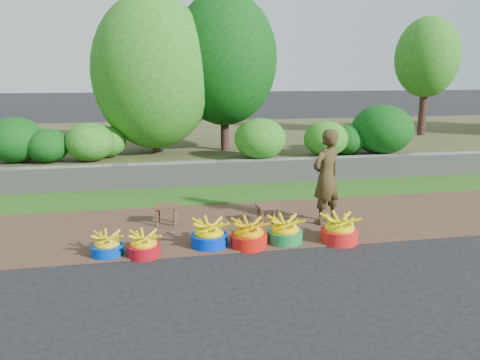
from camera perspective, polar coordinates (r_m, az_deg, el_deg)
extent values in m
plane|color=black|center=(6.73, 3.39, -8.61)|extent=(120.00, 120.00, 0.00)
cube|color=#4B3224|center=(7.87, 1.14, -5.29)|extent=(80.00, 2.50, 0.02)
cube|color=#2B5E18|center=(9.76, -1.32, -1.64)|extent=(80.00, 1.50, 0.04)
cube|color=gray|center=(10.52, -2.11, 0.84)|extent=(80.00, 0.35, 0.55)
cube|color=#454423|center=(15.31, -4.97, 4.49)|extent=(80.00, 10.00, 0.50)
cylinder|color=#321D17|center=(16.42, 21.41, 8.39)|extent=(0.25, 0.25, 1.87)
ellipsoid|color=#2F7E1C|center=(16.40, 21.86, 13.73)|extent=(2.00, 2.00, 2.51)
cylinder|color=#321D17|center=(12.23, -1.88, 7.20)|extent=(0.21, 0.21, 1.52)
ellipsoid|color=#0C490F|center=(12.18, -1.94, 14.50)|extent=(2.66, 2.66, 3.32)
cylinder|color=#321D17|center=(11.96, -10.25, 5.87)|extent=(0.18, 0.18, 1.10)
ellipsoid|color=#2F7E1C|center=(11.88, -10.53, 12.80)|extent=(2.98, 2.98, 3.72)
ellipsoid|color=#2F7E1C|center=(11.52, 10.42, 4.98)|extent=(1.07, 1.07, 0.85)
ellipsoid|color=#0C490F|center=(12.17, 16.94, 5.91)|extent=(1.52, 1.52, 1.22)
ellipsoid|color=#2F7E1C|center=(10.94, 2.46, 5.05)|extent=(1.20, 1.20, 0.96)
ellipsoid|color=#0C490F|center=(11.68, -25.73, 4.44)|extent=(1.27, 1.27, 1.02)
ellipsoid|color=#2F7E1C|center=(11.22, -17.82, 4.43)|extent=(1.10, 1.10, 0.88)
ellipsoid|color=#0C490F|center=(11.37, -22.42, 3.88)|extent=(0.95, 0.95, 0.76)
ellipsoid|color=#0C490F|center=(11.90, 12.91, 4.83)|extent=(0.92, 0.92, 0.74)
ellipsoid|color=#2F7E1C|center=(11.64, -15.99, 4.50)|extent=(0.93, 0.93, 0.74)
cylinder|color=#0034B2|center=(6.78, -15.87, -8.24)|extent=(0.44, 0.44, 0.16)
ellipsoid|color=gold|center=(6.73, -15.94, -7.26)|extent=(0.39, 0.39, 0.25)
cylinder|color=#A40C16|center=(6.65, -11.61, -8.40)|extent=(0.45, 0.45, 0.16)
ellipsoid|color=#FCBB07|center=(6.60, -11.66, -7.37)|extent=(0.40, 0.40, 0.26)
cylinder|color=#002BCD|center=(6.86, -3.78, -7.36)|extent=(0.53, 0.53, 0.19)
ellipsoid|color=#EFC800|center=(6.81, -3.80, -6.18)|extent=(0.47, 0.47, 0.30)
cylinder|color=red|center=(6.84, 1.08, -7.37)|extent=(0.54, 0.54, 0.19)
ellipsoid|color=#DD9B00|center=(6.79, 1.09, -6.18)|extent=(0.47, 0.47, 0.31)
cylinder|color=#16783A|center=(7.03, 5.47, -6.89)|extent=(0.52, 0.52, 0.19)
ellipsoid|color=#F9C200|center=(6.98, 5.50, -5.76)|extent=(0.46, 0.46, 0.30)
cylinder|color=red|center=(7.18, 11.99, -6.65)|extent=(0.55, 0.55, 0.20)
ellipsoid|color=yellow|center=(7.13, 12.05, -5.47)|extent=(0.49, 0.49, 0.32)
cube|color=#543523|center=(7.79, -8.99, -3.19)|extent=(0.42, 0.35, 0.04)
cylinder|color=#543523|center=(7.77, -10.09, -4.56)|extent=(0.04, 0.04, 0.29)
cylinder|color=#543523|center=(7.73, -7.99, -4.58)|extent=(0.04, 0.04, 0.29)
cylinder|color=#543523|center=(7.96, -9.87, -4.14)|extent=(0.04, 0.04, 0.29)
cylinder|color=#543523|center=(7.92, -7.82, -4.15)|extent=(0.04, 0.04, 0.29)
cube|color=#543523|center=(7.76, 3.45, -3.22)|extent=(0.39, 0.31, 0.04)
cylinder|color=#543523|center=(7.67, 2.71, -4.64)|extent=(0.04, 0.04, 0.28)
cylinder|color=#543523|center=(7.76, 4.64, -4.45)|extent=(0.04, 0.04, 0.28)
cylinder|color=#543523|center=(7.84, 2.24, -4.24)|extent=(0.04, 0.04, 0.28)
cylinder|color=#543523|center=(7.93, 4.14, -4.06)|extent=(0.04, 0.04, 0.28)
imported|color=black|center=(7.79, 10.47, 0.38)|extent=(0.68, 0.60, 1.58)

